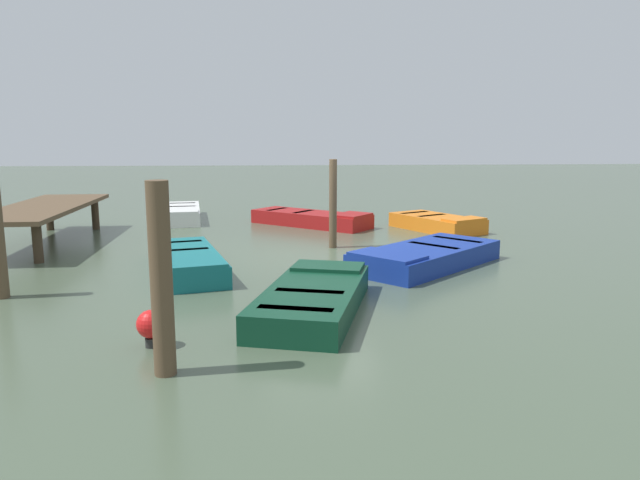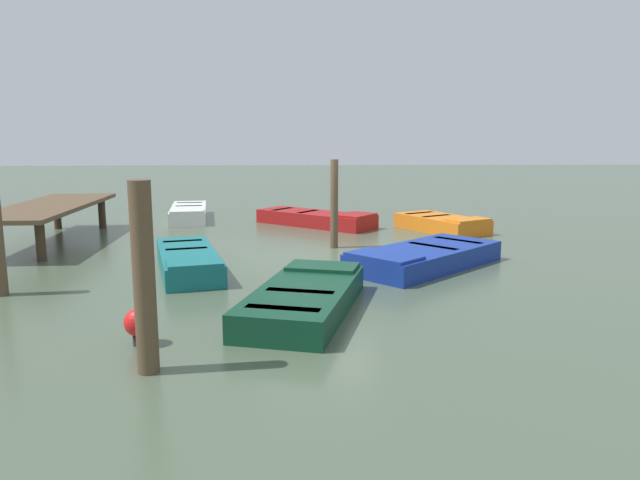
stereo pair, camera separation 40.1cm
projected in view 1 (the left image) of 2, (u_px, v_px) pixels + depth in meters
The scene contains 11 objects.
ground_plane at pixel (320, 255), 13.14m from camera, with size 80.00×80.00×0.00m, color #475642.
dock_segment at pixel (43, 210), 14.38m from camera, with size 5.68×1.98×0.95m.
rowboat_teal at pixel (190, 261), 11.53m from camera, with size 3.50×1.89×0.46m.
rowboat_white at pixel (182, 213), 18.62m from camera, with size 3.56×1.55×0.46m.
rowboat_red at pixel (312, 218), 17.44m from camera, with size 3.22×3.58×0.46m.
rowboat_dark_green at pixel (313, 298), 8.92m from camera, with size 3.48×2.10×0.46m.
rowboat_orange at pixel (437, 223), 16.60m from camera, with size 2.95×2.40×0.46m.
rowboat_blue at pixel (426, 256), 12.01m from camera, with size 3.49×3.57×0.46m.
mooring_piling_near_right at pixel (333, 204), 13.88m from camera, with size 0.18×0.18×2.09m, color brown.
mooring_piling_mid_left at pixel (161, 280), 6.44m from camera, with size 0.25×0.25×2.17m, color brown.
marker_buoy at pixel (151, 325), 7.43m from camera, with size 0.36×0.36×0.48m.
Camera 1 is at (-12.85, 0.89, 2.65)m, focal length 33.14 mm.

